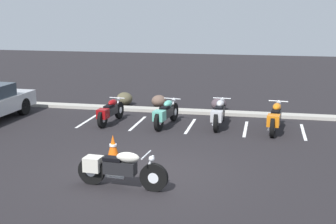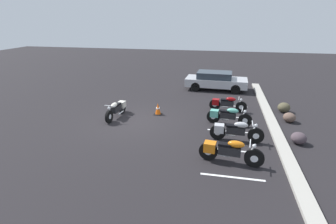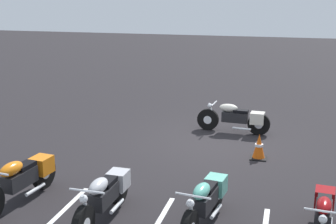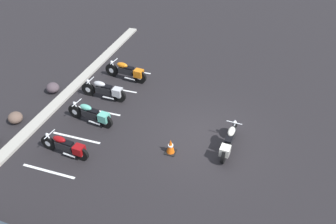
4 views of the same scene
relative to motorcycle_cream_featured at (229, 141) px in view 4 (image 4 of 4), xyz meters
name	(u,v)px [view 4 (image 4 of 4)]	position (x,y,z in m)	size (l,w,h in m)	color
ground	(204,137)	(0.45, 1.02, -0.45)	(60.00, 60.00, 0.00)	black
motorcycle_cream_featured	(229,141)	(0.00, 0.00, 0.00)	(2.15, 0.60, 0.85)	black
parked_bike_0	(66,146)	(-2.10, 5.61, -0.02)	(0.59, 2.07, 0.81)	black
parked_bike_1	(92,114)	(-0.11, 5.64, 0.01)	(0.69, 2.17, 0.86)	black
parked_bike_2	(105,90)	(1.69, 5.93, 0.02)	(0.63, 2.24, 0.88)	black
parked_bike_3	(127,71)	(3.55, 5.65, 0.03)	(0.69, 2.30, 0.91)	black
concrete_curb	(55,105)	(0.45, 7.86, -0.39)	(18.00, 0.50, 0.12)	#A8A399
landscape_rock_0	(15,118)	(-1.05, 8.73, -0.21)	(0.61, 0.59, 0.48)	brown
landscape_rock_1	(53,88)	(1.41, 8.57, -0.20)	(0.62, 0.60, 0.49)	#473A41
traffic_cone	(171,146)	(-0.78, 2.02, -0.15)	(0.40, 0.40, 0.63)	black
stall_line_0	(49,171)	(-3.03, 5.83, -0.45)	(0.10, 2.10, 0.00)	white
stall_line_1	(76,138)	(-1.16, 5.83, -0.45)	(0.10, 2.10, 0.00)	white
stall_line_2	(99,111)	(0.72, 5.83, -0.45)	(0.10, 2.10, 0.00)	white
stall_line_3	(117,89)	(2.60, 5.83, -0.45)	(0.10, 2.10, 0.00)	white
stall_line_4	(132,71)	(4.47, 5.83, -0.45)	(0.10, 2.10, 0.00)	white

